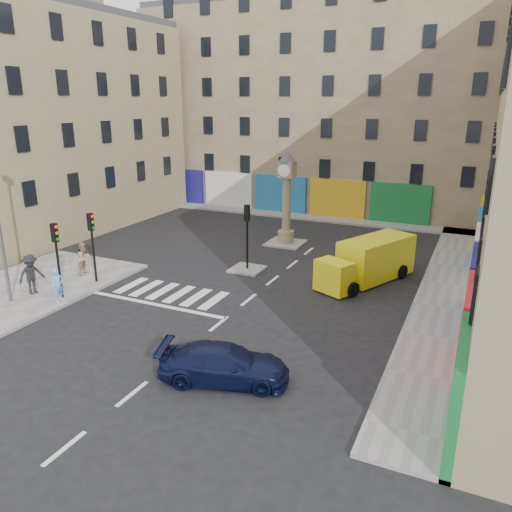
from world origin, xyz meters
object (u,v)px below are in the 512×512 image
Objects in this scene: navy_sedan at (224,364)px; yellow_van at (369,261)px; pedestrian_blue at (58,285)px; traffic_light_left_near at (56,249)px; pedestrian_dark at (31,274)px; traffic_light_island at (247,226)px; clock_pillar at (287,192)px; traffic_light_left_far at (92,236)px; pedestrian_tan at (84,258)px.

yellow_van is at bearing -27.51° from navy_sedan.
navy_sedan is at bearing -105.52° from pedestrian_blue.
traffic_light_left_near reaches higher than pedestrian_blue.
traffic_light_left_near is 15.82m from yellow_van.
pedestrian_dark is (-1.94, 0.19, 0.19)m from pedestrian_blue.
clock_pillar is at bearing 90.00° from traffic_light_island.
yellow_van reaches higher than pedestrian_blue.
navy_sedan is 2.77× the size of pedestrian_blue.
traffic_light_left_near is 0.61× the size of clock_pillar.
traffic_light_left_near is at bearing -120.57° from yellow_van.
traffic_light_left_far reaches higher than yellow_van.
clock_pillar is (6.30, 11.40, 0.93)m from traffic_light_left_far.
clock_pillar is (0.00, 6.00, 0.96)m from traffic_light_island.
clock_pillar is 1.35× the size of navy_sedan.
navy_sedan is at bearing -75.47° from clock_pillar.
traffic_light_island is 6.07m from clock_pillar.
pedestrian_blue is at bearing 58.41° from navy_sedan.
traffic_light_left_far is 1.00× the size of traffic_light_island.
traffic_light_left_near is 2.40m from traffic_light_left_far.
pedestrian_dark is at bearing -119.49° from clock_pillar.
traffic_light_left_far is at bearing -128.39° from yellow_van.
traffic_light_island is 1.84× the size of pedestrian_dark.
clock_pillar is 3.03× the size of pedestrian_dark.
pedestrian_tan reaches higher than navy_sedan.
pedestrian_dark is at bearing 83.51° from pedestrian_blue.
yellow_van is at bearing -36.11° from clock_pillar.
yellow_van is (2.28, 12.11, 0.47)m from navy_sedan.
navy_sedan is at bearing -120.76° from pedestrian_tan.
clock_pillar is 8.61m from yellow_van.
clock_pillar reaches higher than pedestrian_dark.
traffic_light_island is at bearing -90.00° from clock_pillar.
clock_pillar is 15.67m from pedestrian_blue.
pedestrian_tan is at bearing 11.09° from pedestrian_dark.
clock_pillar reaches higher than traffic_light_left_near.
navy_sedan is at bearing -75.73° from yellow_van.
traffic_light_left_near is 3.74m from pedestrian_tan.
traffic_light_island is 0.57× the size of yellow_van.
pedestrian_blue is 0.90× the size of pedestrian_tan.
traffic_light_left_near is 10.03m from traffic_light_island.
pedestrian_blue is at bearing -112.85° from clock_pillar.
traffic_light_left_near is 11.34m from navy_sedan.
traffic_light_left_far is 14.60m from yellow_van.
traffic_light_left_near is 2.26× the size of pedestrian_blue.
traffic_light_left_far is 2.21m from pedestrian_tan.
traffic_light_island reaches higher than navy_sedan.
traffic_light_left_near is at bearing 56.58° from navy_sedan.
pedestrian_blue is at bearing -80.39° from pedestrian_dark.
traffic_light_left_near is 0.57× the size of yellow_van.
navy_sedan is 0.70× the size of yellow_van.
traffic_light_left_near reaches higher than pedestrian_dark.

